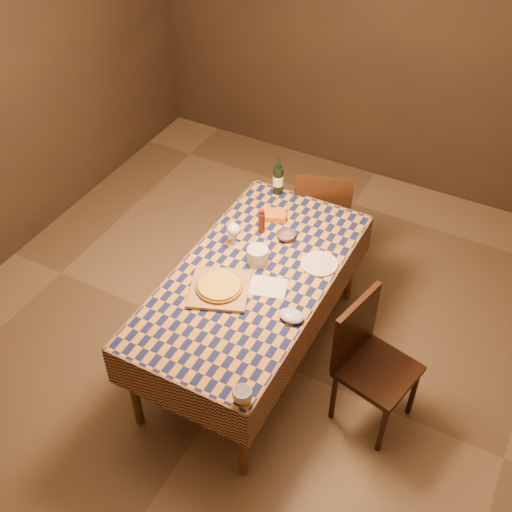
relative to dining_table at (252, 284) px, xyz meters
name	(u,v)px	position (x,y,z in m)	size (l,w,h in m)	color
room	(252,203)	(0.00, 0.00, 0.66)	(5.00, 5.10, 2.70)	brown
dining_table	(252,284)	(0.00, 0.00, 0.00)	(0.94, 1.84, 0.77)	brown
cutting_board	(219,289)	(-0.12, -0.20, 0.09)	(0.36, 0.36, 0.02)	#987347
pizza	(219,286)	(-0.12, -0.20, 0.11)	(0.38, 0.38, 0.03)	#8E5E17
pepper_mill	(262,221)	(-0.15, 0.41, 0.17)	(0.05, 0.05, 0.19)	#461310
bowl	(286,236)	(0.03, 0.43, 0.10)	(0.13, 0.13, 0.04)	#664855
wine_glass	(233,230)	(-0.25, 0.20, 0.20)	(0.09, 0.09, 0.18)	white
wine_bottle	(278,179)	(-0.25, 0.86, 0.19)	(0.10, 0.10, 0.30)	black
deli_tub	(258,256)	(-0.03, 0.13, 0.13)	(0.14, 0.14, 0.11)	silver
takeout_container	(274,215)	(-0.15, 0.58, 0.10)	(0.17, 0.12, 0.04)	#C7611A
white_plate	(319,264)	(0.33, 0.29, 0.08)	(0.24, 0.24, 0.01)	silver
tumbler	(242,396)	(0.40, -0.85, 0.12)	(0.11, 0.11, 0.09)	white
flour_patch	(268,287)	(0.13, -0.04, 0.08)	(0.23, 0.18, 0.00)	silver
flour_bag	(292,316)	(0.37, -0.21, 0.10)	(0.15, 0.12, 0.04)	#ACB3DD
chair_far	(322,213)	(0.02, 1.08, -0.17)	(0.54, 0.55, 0.93)	black
chair_right	(368,357)	(0.83, -0.07, -0.17)	(0.51, 0.51, 0.93)	black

